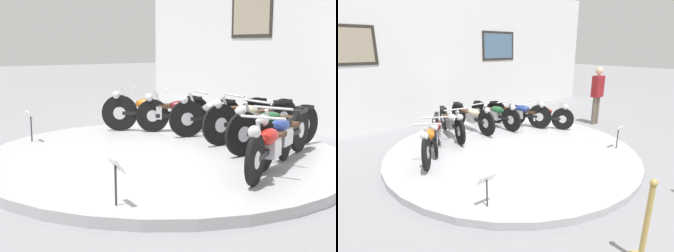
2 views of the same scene
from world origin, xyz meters
The scene contains 11 objects.
ground_plane centered at (0.00, 0.00, 0.00)m, with size 60.00×60.00×0.00m, color gray.
display_platform centered at (0.00, 0.00, 0.06)m, with size 5.44×5.44×0.13m, color #ADADB2.
motorcycle_orange centered at (-1.60, 0.65, 0.53)m, with size 1.14×1.73×0.81m.
motorcycle_maroon centered at (-1.26, 1.16, 0.50)m, with size 0.92×1.78×0.78m.
motorcycle_silver centered at (-0.69, 1.51, 0.52)m, with size 0.57×1.97×0.80m.
motorcycle_cream centered at (0.00, 1.64, 0.53)m, with size 0.54×2.03×0.81m.
motorcycle_green centered at (0.69, 1.51, 0.52)m, with size 0.54×2.00×0.80m.
motorcycle_blue centered at (1.26, 1.17, 0.53)m, with size 0.94×1.84×0.81m.
motorcycle_red centered at (1.61, 0.65, 0.50)m, with size 1.09×1.68×0.78m.
info_placard_front_left centered at (-1.79, -1.56, 0.50)m, with size 0.26×0.11×0.51m.
info_placard_front_centre centered at (1.79, -1.56, 0.50)m, with size 0.26×0.11×0.51m.
Camera 1 is at (6.02, -3.33, 1.77)m, focal length 50.00 mm.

